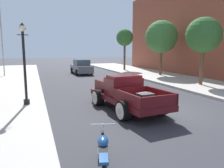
# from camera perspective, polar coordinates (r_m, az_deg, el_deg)

# --- Properties ---
(ground_plane) EXTENTS (140.00, 140.00, 0.00)m
(ground_plane) POSITION_cam_1_polar(r_m,az_deg,el_deg) (10.46, 9.65, -6.63)
(ground_plane) COLOR #333338
(hotrod_truck_maroon) EXTENTS (2.52, 5.06, 1.58)m
(hotrod_truck_maroon) POSITION_cam_1_polar(r_m,az_deg,el_deg) (10.45, 3.20, -2.28)
(hotrod_truck_maroon) COLOR #510F14
(hotrod_truck_maroon) RESTS_ON ground
(motorcycle_parked) EXTENTS (0.80, 2.06, 0.93)m
(motorcycle_parked) POSITION_cam_1_polar(r_m,az_deg,el_deg) (5.31, -2.29, -17.09)
(motorcycle_parked) COLOR black
(motorcycle_parked) RESTS_ON ground
(car_background_grey) EXTENTS (1.99, 4.36, 1.65)m
(car_background_grey) POSITION_cam_1_polar(r_m,az_deg,el_deg) (25.78, -7.86, 4.29)
(car_background_grey) COLOR slate
(car_background_grey) RESTS_ON ground
(street_lamp_near) EXTENTS (0.50, 0.32, 3.85)m
(street_lamp_near) POSITION_cam_1_polar(r_m,az_deg,el_deg) (11.27, -21.65, 6.28)
(street_lamp_near) COLOR black
(street_lamp_near) RESTS_ON sidewalk_left
(flagpole) EXTENTS (1.74, 0.16, 9.16)m
(flagpole) POSITION_cam_1_polar(r_m,az_deg,el_deg) (25.09, -26.23, 14.82)
(flagpole) COLOR #B2B2B7
(flagpole) RESTS_ON sidewalk_left
(street_tree_nearest) EXTENTS (2.60, 2.60, 4.98)m
(street_tree_nearest) POSITION_cam_1_polar(r_m,az_deg,el_deg) (18.02, 22.44, 11.48)
(street_tree_nearest) COLOR brown
(street_tree_nearest) RESTS_ON sidewalk_right
(street_tree_second) EXTENTS (3.30, 3.30, 5.58)m
(street_tree_second) POSITION_cam_1_polar(r_m,az_deg,el_deg) (23.83, 12.57, 11.76)
(street_tree_second) COLOR brown
(street_tree_second) RESTS_ON sidewalk_right
(street_tree_third) EXTENTS (2.18, 2.18, 5.27)m
(street_tree_third) POSITION_cam_1_polar(r_m,az_deg,el_deg) (29.37, 3.27, 11.74)
(street_tree_third) COLOR brown
(street_tree_third) RESTS_ON sidewalk_right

